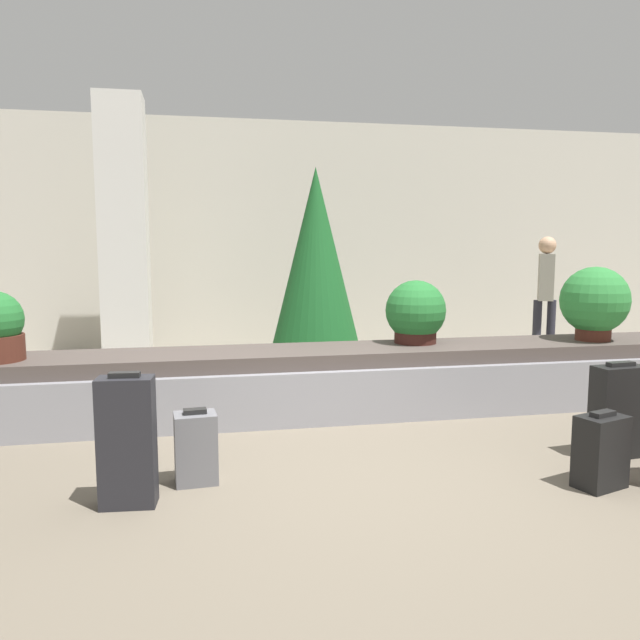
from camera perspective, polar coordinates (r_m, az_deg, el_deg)
ground_plane at (r=4.30m, az=3.64°, el=-13.19°), size 18.00×18.00×0.00m
back_wall at (r=8.99m, az=-4.62°, el=7.73°), size 18.00×0.06×3.20m
carousel at (r=5.50m, az=0.00°, el=-5.68°), size 8.55×0.88×0.57m
pillar at (r=7.84m, az=-17.48°, el=7.54°), size 0.54×0.54×3.20m
suitcase_0 at (r=3.74m, az=-17.23°, el=-10.56°), size 0.32×0.20×0.77m
suitcase_2 at (r=4.03m, az=-11.29°, el=-11.38°), size 0.27×0.22×0.47m
suitcase_3 at (r=4.24m, az=24.29°, el=-10.89°), size 0.35×0.28×0.48m
suitcase_4 at (r=4.85m, az=25.59°, el=-7.52°), size 0.38×0.21×0.67m
potted_plant_0 at (r=6.40m, az=23.82°, el=1.48°), size 0.63×0.63×0.70m
potted_plant_2 at (r=5.78m, az=8.74°, el=0.62°), size 0.55×0.55×0.58m
traveler_0 at (r=8.58m, az=19.93°, el=2.87°), size 0.31×0.37×1.57m
decorated_tree at (r=7.00m, az=-0.39°, el=5.09°), size 1.07×1.07×2.32m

